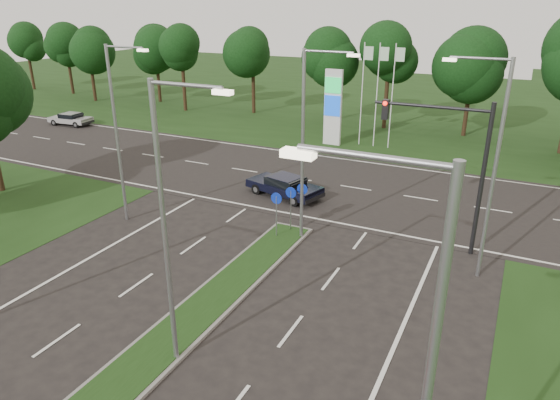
% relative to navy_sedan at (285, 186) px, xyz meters
% --- Properties ---
extents(verge_far, '(160.00, 50.00, 0.02)m').
position_rel_navy_sedan_xyz_m(verge_far, '(2.40, 34.21, -0.68)').
color(verge_far, black).
rests_on(verge_far, ground).
extents(cross_road, '(160.00, 12.00, 0.02)m').
position_rel_navy_sedan_xyz_m(cross_road, '(2.40, 3.21, -0.68)').
color(cross_road, black).
rests_on(cross_road, ground).
extents(median_kerb, '(2.00, 26.00, 0.12)m').
position_rel_navy_sedan_xyz_m(median_kerb, '(2.40, -16.79, -0.62)').
color(median_kerb, slate).
rests_on(median_kerb, ground).
extents(streetlight_median_near, '(2.53, 0.22, 9.00)m').
position_rel_navy_sedan_xyz_m(streetlight_median_near, '(3.40, -14.79, 4.40)').
color(streetlight_median_near, gray).
rests_on(streetlight_median_near, ground).
extents(streetlight_median_far, '(2.53, 0.22, 9.00)m').
position_rel_navy_sedan_xyz_m(streetlight_median_far, '(3.40, -4.79, 4.40)').
color(streetlight_median_far, gray).
rests_on(streetlight_median_far, ground).
extents(streetlight_left_far, '(2.53, 0.22, 9.00)m').
position_rel_navy_sedan_xyz_m(streetlight_left_far, '(-5.90, -6.79, 4.40)').
color(streetlight_left_far, gray).
rests_on(streetlight_left_far, ground).
extents(streetlight_right_far, '(2.53, 0.22, 9.00)m').
position_rel_navy_sedan_xyz_m(streetlight_right_far, '(11.20, -4.79, 4.40)').
color(streetlight_right_far, gray).
rests_on(streetlight_right_far, ground).
extents(traffic_signal, '(5.10, 0.42, 7.00)m').
position_rel_navy_sedan_xyz_m(traffic_signal, '(9.59, -2.80, 3.98)').
color(traffic_signal, black).
rests_on(traffic_signal, ground).
extents(median_signs, '(1.16, 1.76, 2.38)m').
position_rel_navy_sedan_xyz_m(median_signs, '(2.40, -4.39, 1.04)').
color(median_signs, gray).
rests_on(median_signs, ground).
extents(gas_pylon, '(5.80, 1.26, 8.00)m').
position_rel_navy_sedan_xyz_m(gas_pylon, '(-1.38, 12.25, 2.52)').
color(gas_pylon, silver).
rests_on(gas_pylon, ground).
extents(treeline_far, '(6.00, 6.00, 9.90)m').
position_rel_navy_sedan_xyz_m(treeline_far, '(2.51, 19.14, 6.15)').
color(treeline_far, black).
rests_on(treeline_far, ground).
extents(navy_sedan, '(4.91, 2.99, 1.26)m').
position_rel_navy_sedan_xyz_m(navy_sedan, '(0.00, 0.00, 0.00)').
color(navy_sedan, black).
rests_on(navy_sedan, ground).
extents(far_car_a, '(4.13, 2.07, 1.15)m').
position_rel_navy_sedan_xyz_m(far_car_a, '(-26.11, 7.85, -0.06)').
color(far_car_a, '#ADADAD').
rests_on(far_car_a, ground).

